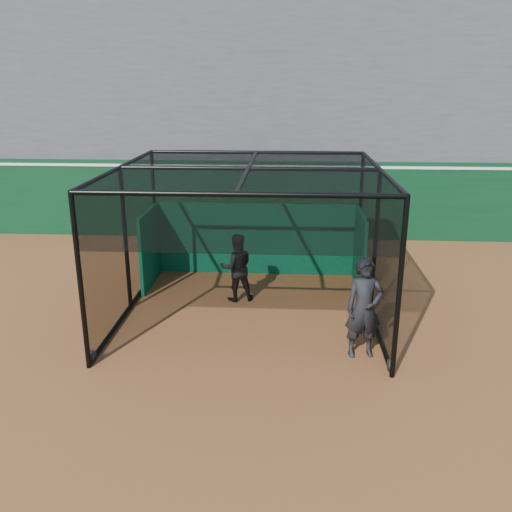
{
  "coord_description": "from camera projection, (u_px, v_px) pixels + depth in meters",
  "views": [
    {
      "loc": [
        1.34,
        -8.82,
        4.9
      ],
      "look_at": [
        0.68,
        2.0,
        1.4
      ],
      "focal_mm": 38.0,
      "sensor_mm": 36.0,
      "label": 1
    }
  ],
  "objects": [
    {
      "name": "ground",
      "position": [
        212.0,
        361.0,
        9.96
      ],
      "size": [
        120.0,
        120.0,
        0.0
      ],
      "primitive_type": "plane",
      "color": "brown",
      "rests_on": "ground"
    },
    {
      "name": "outfield_wall",
      "position": [
        247.0,
        198.0,
        17.64
      ],
      "size": [
        50.0,
        0.5,
        2.5
      ],
      "color": "#093318",
      "rests_on": "ground"
    },
    {
      "name": "grandstand",
      "position": [
        254.0,
        94.0,
        20.25
      ],
      "size": [
        50.0,
        7.85,
        8.95
      ],
      "color": "#4C4C4F",
      "rests_on": "ground"
    },
    {
      "name": "batting_cage",
      "position": [
        249.0,
        243.0,
        11.65
      ],
      "size": [
        5.48,
        5.44,
        3.19
      ],
      "color": "black",
      "rests_on": "ground"
    },
    {
      "name": "batter",
      "position": [
        237.0,
        267.0,
        12.54
      ],
      "size": [
        0.9,
        0.78,
        1.6
      ],
      "primitive_type": "imported",
      "rotation": [
        0.0,
        0.0,
        3.39
      ],
      "color": "black",
      "rests_on": "ground"
    },
    {
      "name": "on_deck_player",
      "position": [
        364.0,
        308.0,
        9.9
      ],
      "size": [
        0.77,
        0.58,
        1.91
      ],
      "color": "black",
      "rests_on": "ground"
    }
  ]
}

